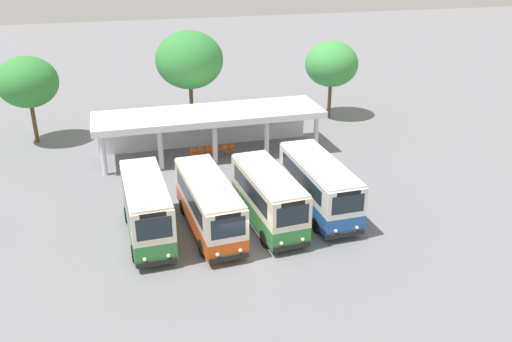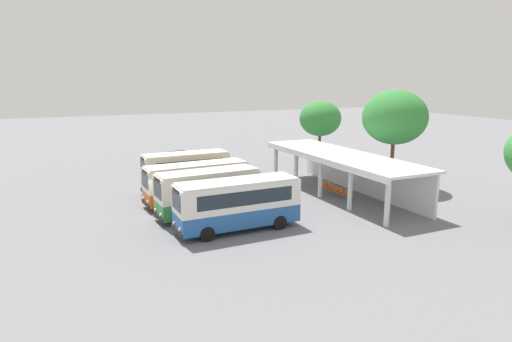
{
  "view_description": "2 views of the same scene",
  "coord_description": "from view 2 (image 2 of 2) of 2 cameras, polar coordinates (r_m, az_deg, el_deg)",
  "views": [
    {
      "loc": [
        -5.66,
        -23.23,
        15.26
      ],
      "look_at": [
        2.54,
        6.3,
        1.9
      ],
      "focal_mm": 37.66,
      "sensor_mm": 36.0,
      "label": 1
    },
    {
      "loc": [
        29.98,
        -6.15,
        9.32
      ],
      "look_at": [
        -1.32,
        8.14,
        2.05
      ],
      "focal_mm": 30.62,
      "sensor_mm": 36.0,
      "label": 2
    }
  ],
  "objects": [
    {
      "name": "waiting_chair_second_from_end",
      "position": [
        36.87,
        9.46,
        -2.04
      ],
      "size": [
        0.44,
        0.44,
        0.86
      ],
      "color": "slate",
      "rests_on": "ground"
    },
    {
      "name": "waiting_chair_far_end_seat",
      "position": [
        34.96,
        11.68,
        -2.9
      ],
      "size": [
        0.44,
        0.44,
        0.86
      ],
      "color": "slate",
      "rests_on": "ground"
    },
    {
      "name": "ground_plane",
      "position": [
        31.99,
        -12.44,
        -5.3
      ],
      "size": [
        180.0,
        180.0,
        0.0
      ],
      "primitive_type": "plane",
      "color": "slate"
    },
    {
      "name": "parked_car_flank",
      "position": [
        47.98,
        -10.38,
        1.54
      ],
      "size": [
        3.04,
        4.72,
        1.62
      ],
      "color": "black",
      "rests_on": "ground"
    },
    {
      "name": "city_bus_nearest_orange",
      "position": [
        36.46,
        -9.14,
        -0.02
      ],
      "size": [
        2.39,
        7.18,
        3.4
      ],
      "color": "black",
      "rests_on": "ground"
    },
    {
      "name": "roadside_tree_behind_canopy",
      "position": [
        39.51,
        17.67,
        6.7
      ],
      "size": [
        5.51,
        5.51,
        8.46
      ],
      "color": "brown",
      "rests_on": "ground"
    },
    {
      "name": "terminal_canopy",
      "position": [
        36.38,
        11.65,
        0.98
      ],
      "size": [
        16.98,
        4.78,
        3.4
      ],
      "color": "silver",
      "rests_on": "ground"
    },
    {
      "name": "city_bus_fourth_amber",
      "position": [
        27.25,
        -2.44,
        -4.15
      ],
      "size": [
        2.53,
        7.94,
        3.21
      ],
      "color": "black",
      "rests_on": "ground"
    },
    {
      "name": "waiting_chair_middle_seat",
      "position": [
        36.31,
        9.8,
        -2.27
      ],
      "size": [
        0.44,
        0.44,
        0.86
      ],
      "color": "slate",
      "rests_on": "ground"
    },
    {
      "name": "waiting_chair_fifth_seat",
      "position": [
        35.36,
        10.93,
        -2.7
      ],
      "size": [
        0.44,
        0.44,
        0.86
      ],
      "color": "slate",
      "rests_on": "ground"
    },
    {
      "name": "roadside_tree_west_of_canopy",
      "position": [
        49.99,
        8.39,
        6.8
      ],
      "size": [
        4.68,
        4.68,
        6.97
      ],
      "color": "brown",
      "rests_on": "ground"
    },
    {
      "name": "waiting_chair_fourth_seat",
      "position": [
        35.85,
        10.4,
        -2.48
      ],
      "size": [
        0.44,
        0.44,
        0.86
      ],
      "color": "slate",
      "rests_on": "ground"
    },
    {
      "name": "city_bus_middle_cream",
      "position": [
        30.06,
        -6.29,
        -2.65
      ],
      "size": [
        2.65,
        7.24,
        3.24
      ],
      "color": "black",
      "rests_on": "ground"
    },
    {
      "name": "waiting_chair_end_by_column",
      "position": [
        37.3,
        8.8,
        -1.86
      ],
      "size": [
        0.44,
        0.44,
        0.86
      ],
      "color": "slate",
      "rests_on": "ground"
    },
    {
      "name": "city_bus_second_in_row",
      "position": [
        33.28,
        -7.77,
        -1.37
      ],
      "size": [
        2.65,
        8.0,
        3.11
      ],
      "color": "black",
      "rests_on": "ground"
    }
  ]
}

